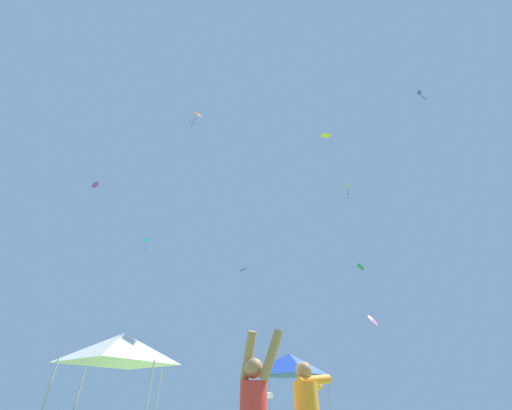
% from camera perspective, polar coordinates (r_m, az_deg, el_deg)
% --- Properties ---
extents(canopy_tent_white, '(3.42, 3.42, 3.66)m').
position_cam_1_polar(canopy_tent_white, '(14.07, -24.40, -23.58)').
color(canopy_tent_white, '#9E9EA3').
rests_on(canopy_tent_white, ground).
extents(canopy_tent_blue, '(3.48, 3.48, 3.72)m').
position_cam_1_polar(canopy_tent_blue, '(19.50, 6.45, -27.94)').
color(canopy_tent_blue, '#9E9EA3').
rests_on(canopy_tent_blue, ground).
extents(kite_purple_delta, '(0.53, 0.69, 0.56)m').
position_cam_1_polar(kite_purple_delta, '(28.46, -28.35, 3.46)').
color(kite_purple_delta, purple).
extents(kite_pink_delta, '(1.43, 1.30, 1.11)m').
position_cam_1_polar(kite_pink_delta, '(34.19, 21.43, -19.67)').
color(kite_pink_delta, pink).
extents(kite_black_diamond, '(1.28, 1.23, 0.68)m').
position_cam_1_polar(kite_black_diamond, '(34.91, -2.54, -12.17)').
color(kite_black_diamond, black).
extents(kite_lime_delta, '(1.40, 1.44, 2.18)m').
position_cam_1_polar(kite_lime_delta, '(38.15, 17.06, 3.70)').
color(kite_lime_delta, '#75D138').
extents(kite_blue_box, '(0.56, 0.58, 1.26)m').
position_cam_1_polar(kite_blue_box, '(30.33, 28.71, 18.21)').
color(kite_blue_box, blue).
extents(kite_cyan_diamond, '(0.64, 0.55, 1.25)m').
position_cam_1_polar(kite_cyan_diamond, '(29.40, -20.25, -6.36)').
color(kite_cyan_diamond, '#2DB7CC').
extents(kite_green_box, '(0.82, 0.62, 1.94)m').
position_cam_1_polar(kite_green_box, '(37.83, 19.32, -11.17)').
color(kite_green_box, green).
extents(kite_orange_diamond, '(1.08, 1.06, 2.55)m').
position_cam_1_polar(kite_orange_diamond, '(31.04, -11.15, 16.64)').
color(kite_orange_diamond, orange).
extents(kite_yellow_diamond, '(0.95, 0.94, 0.41)m').
position_cam_1_polar(kite_yellow_diamond, '(27.87, 13.22, 12.83)').
color(kite_yellow_diamond, yellow).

